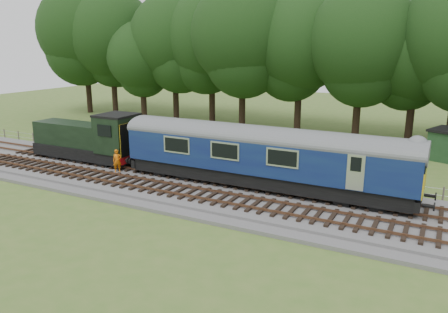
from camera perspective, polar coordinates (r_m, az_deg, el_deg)
The scene contains 9 objects.
ground at distance 27.65m, azimuth -3.98°, elevation -4.32°, with size 120.00×120.00×0.00m, color #476A27.
ballast at distance 27.60m, azimuth -3.98°, elevation -3.98°, with size 70.00×7.00×0.35m, color #4C4C4F.
track_north at distance 28.67m, azimuth -2.54°, elevation -2.74°, with size 67.20×2.40×0.21m.
track_south at distance 26.24m, azimuth -5.81°, elevation -4.45°, with size 67.20×2.40×0.21m.
fence at distance 31.40m, azimuth 0.29°, elevation -1.98°, with size 64.00×0.12×1.00m, color #6B6054, non-canonical shape.
tree_line at distance 47.22m, azimuth 10.04°, elevation 3.39°, with size 70.00×8.00×18.00m, color black, non-canonical shape.
dmu_railcar at distance 26.37m, azimuth 5.01°, elevation 0.63°, with size 18.05×2.86×3.88m.
shunter_loco at distance 34.18m, azimuth -17.13°, elevation 2.14°, with size 8.91×2.60×3.38m.
worker at distance 30.77m, azimuth -13.77°, elevation -0.54°, with size 0.58×0.38×1.58m, color orange.
Camera 1 is at (13.73, -22.30, 8.88)m, focal length 35.00 mm.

